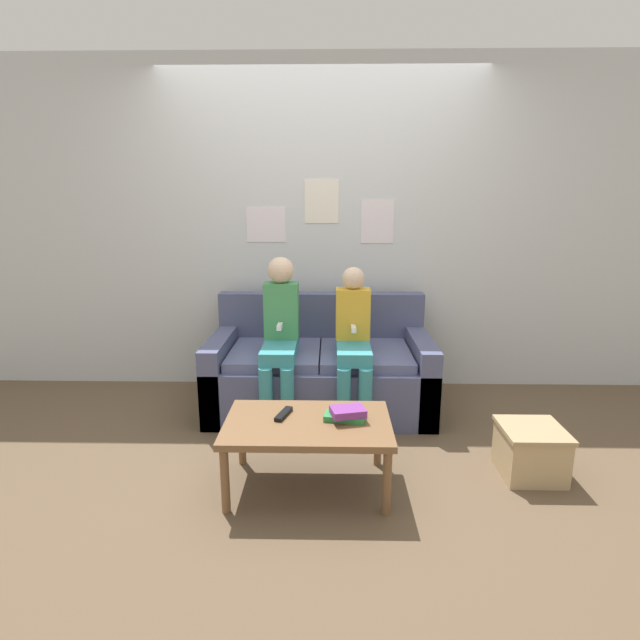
{
  "coord_description": "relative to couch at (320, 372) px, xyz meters",
  "views": [
    {
      "loc": [
        0.07,
        -2.99,
        1.53
      ],
      "look_at": [
        0.0,
        0.41,
        0.71
      ],
      "focal_mm": 28.0,
      "sensor_mm": 36.0,
      "label": 1
    }
  ],
  "objects": [
    {
      "name": "storage_box",
      "position": [
        1.21,
        -0.94,
        -0.13
      ],
      "size": [
        0.34,
        0.35,
        0.29
      ],
      "color": "tan",
      "rests_on": "ground_plane"
    },
    {
      "name": "person_left",
      "position": [
        -0.28,
        -0.19,
        0.36
      ],
      "size": [
        0.24,
        0.58,
        1.14
      ],
      "color": "teal",
      "rests_on": "ground_plane"
    },
    {
      "name": "book_stack",
      "position": [
        0.16,
        -1.08,
        0.15
      ],
      "size": [
        0.23,
        0.16,
        0.07
      ],
      "color": "#2D8442",
      "rests_on": "coffee_table"
    },
    {
      "name": "couch",
      "position": [
        0.0,
        0.0,
        0.0
      ],
      "size": [
        1.6,
        0.85,
        0.81
      ],
      "color": "#4C5175",
      "rests_on": "ground_plane"
    },
    {
      "name": "coffee_table",
      "position": [
        -0.05,
        -1.09,
        0.07
      ],
      "size": [
        0.88,
        0.56,
        0.39
      ],
      "color": "brown",
      "rests_on": "ground_plane"
    },
    {
      "name": "tv_remote",
      "position": [
        -0.18,
        -1.03,
        0.12
      ],
      "size": [
        0.09,
        0.17,
        0.02
      ],
      "rotation": [
        0.0,
        0.0,
        -0.3
      ],
      "color": "black",
      "rests_on": "coffee_table"
    },
    {
      "name": "ground_plane",
      "position": [
        0.0,
        -0.54,
        -0.27
      ],
      "size": [
        10.0,
        10.0,
        0.0
      ],
      "primitive_type": "plane",
      "color": "brown"
    },
    {
      "name": "person_right",
      "position": [
        0.23,
        -0.2,
        0.32
      ],
      "size": [
        0.24,
        0.58,
        1.07
      ],
      "color": "teal",
      "rests_on": "ground_plane"
    },
    {
      "name": "wall_back",
      "position": [
        0.0,
        0.52,
        1.03
      ],
      "size": [
        8.0,
        0.06,
        2.6
      ],
      "color": "silver",
      "rests_on": "ground_plane"
    }
  ]
}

